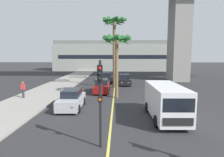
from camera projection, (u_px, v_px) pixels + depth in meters
sidewalk_left at (22, 105)px, 16.64m from camera, size 4.80×80.00×0.15m
lane_stripe_center at (114, 89)px, 24.33m from camera, size 0.14×56.00×0.01m
pier_building_backdrop at (116, 56)px, 53.71m from camera, size 34.39×8.04×8.20m
car_queue_front at (72, 100)px, 15.76m from camera, size 1.90×4.14×1.56m
car_queue_second at (124, 80)px, 28.03m from camera, size 1.91×4.14×1.56m
car_queue_third at (107, 78)px, 30.88m from camera, size 1.91×4.14×1.56m
car_queue_fourth at (102, 86)px, 22.37m from camera, size 1.88×4.12×1.56m
delivery_van at (166, 101)px, 13.02m from camera, size 2.26×5.29×2.36m
traffic_light_median_near at (100, 92)px, 8.77m from camera, size 0.24×0.37×4.20m
palm_tree_near_median at (117, 45)px, 18.97m from camera, size 2.94×2.96×6.45m
palm_tree_mid_median at (116, 44)px, 31.14m from camera, size 3.69×3.69×7.59m
palm_tree_far_median at (114, 32)px, 24.56m from camera, size 3.21×3.27×9.26m
pedestrian_near_crosswalk at (23, 89)px, 18.89m from camera, size 0.34×0.22×1.62m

